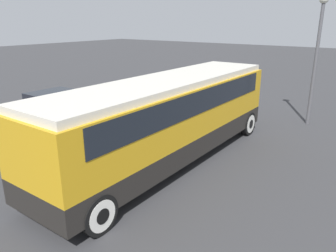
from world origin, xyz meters
name	(u,v)px	position (x,y,z in m)	size (l,w,h in m)	color
ground_plane	(168,162)	(0.00, 0.00, 0.00)	(120.00, 120.00, 0.00)	#38383A
tour_bus	(170,113)	(0.10, 0.00, 1.87)	(10.93, 2.63, 3.10)	black
parked_car_mid	(55,105)	(1.13, 8.30, 0.72)	(4.51, 1.92, 1.45)	maroon
lamp_post	(318,43)	(7.98, -2.95, 4.00)	(0.44, 0.44, 6.16)	#515156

